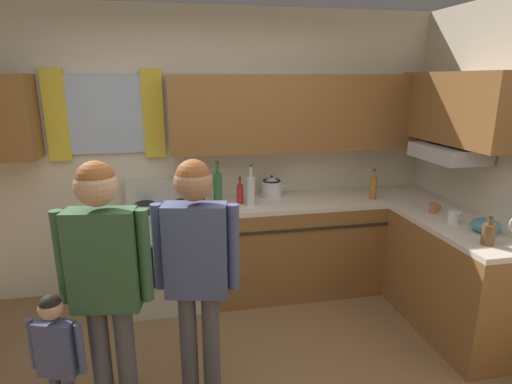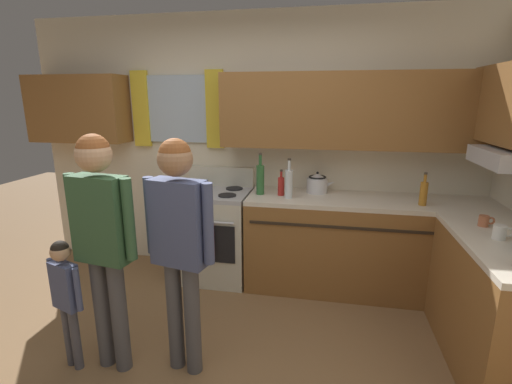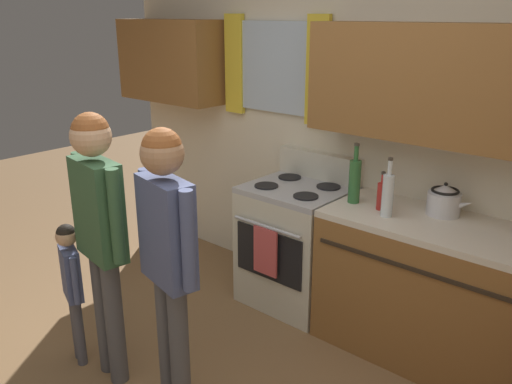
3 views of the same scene
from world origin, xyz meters
TOP-DOWN VIEW (x-y plane):
  - back_wall_unit at (0.08, 1.82)m, footprint 4.60×0.42m
  - kitchen_counter_run at (1.47, 1.22)m, footprint 2.22×1.82m
  - stove_oven at (-0.29, 1.54)m, footprint 0.69×0.67m
  - bottle_wine_green at (0.18, 1.52)m, footprint 0.08×0.08m
  - bottle_tall_clear at (0.46, 1.44)m, footprint 0.07×0.07m
  - bottle_squat_brown at (1.86, 0.25)m, footprint 0.08×0.08m
  - bottle_oil_amber at (1.62, 1.42)m, footprint 0.06×0.06m
  - bottle_sauce_red at (0.38, 1.52)m, footprint 0.06×0.06m
  - mug_ceramic_white at (1.92, 0.68)m, footprint 0.13×0.08m
  - cup_terracotta at (1.92, 0.94)m, footprint 0.11×0.07m
  - stovetop_kettle at (0.71, 1.69)m, footprint 0.27×0.20m
  - mixing_bowl at (2.02, 0.46)m, footprint 0.21×0.21m
  - adult_holding_child at (-0.57, 0.12)m, footprint 0.49×0.22m
  - adult_in_plaid at (-0.09, 0.19)m, footprint 0.48×0.22m
  - small_child at (-0.84, 0.06)m, footprint 0.30×0.15m

SIDE VIEW (x-z plane):
  - kitchen_counter_run at x=1.47m, z-range 0.00..0.90m
  - stove_oven at x=-0.29m, z-range -0.08..1.02m
  - small_child at x=-0.84m, z-range 0.12..1.04m
  - cup_terracotta at x=1.92m, z-range 0.90..0.98m
  - mixing_bowl at x=2.02m, z-range 0.90..1.00m
  - mug_ceramic_white at x=1.92m, z-range 0.90..1.00m
  - bottle_squat_brown at x=1.86m, z-range 0.87..1.08m
  - adult_in_plaid at x=-0.09m, z-range 0.20..1.77m
  - bottle_sauce_red at x=0.38m, z-range 0.87..1.12m
  - stovetop_kettle at x=0.71m, z-range 0.89..1.10m
  - adult_holding_child at x=-0.57m, z-range 0.21..1.80m
  - bottle_oil_amber at x=1.62m, z-range 0.87..1.15m
  - bottle_tall_clear at x=0.46m, z-range 0.86..1.22m
  - bottle_wine_green at x=0.18m, z-range 0.85..1.25m
  - back_wall_unit at x=0.08m, z-range 0.15..2.75m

